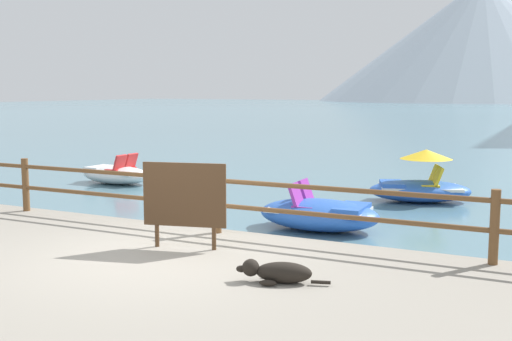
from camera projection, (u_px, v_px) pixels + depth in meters
ground_plane at (490, 127)px, 43.88m from camera, size 200.00×200.00×0.00m
promenade_dock at (33, 328)px, 6.29m from camera, size 28.00×8.00×0.40m
dock_railing at (217, 196)px, 9.53m from camera, size 23.92×0.12×0.95m
sign_board at (184, 196)px, 8.57m from camera, size 1.15×0.32×1.19m
dog_resting at (278, 272)px, 7.11m from camera, size 1.06×0.48×0.26m
pedal_boat_0 at (420, 185)px, 14.48m from camera, size 2.60×1.96×1.21m
pedal_boat_3 at (116, 174)px, 17.28m from camera, size 2.22×1.26×0.84m
pedal_boat_4 at (319, 214)px, 11.58m from camera, size 2.31×1.43×0.89m
distant_peak at (481, 40)px, 142.43m from camera, size 72.76×72.76×27.38m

